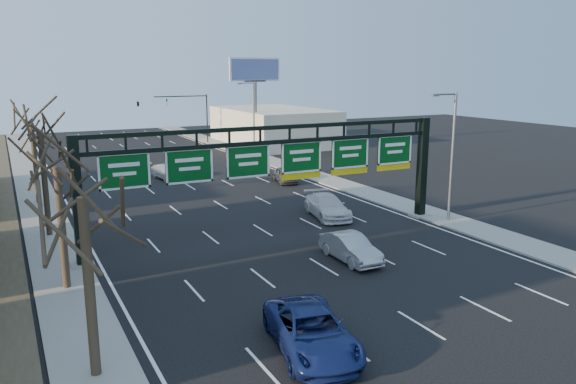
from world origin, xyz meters
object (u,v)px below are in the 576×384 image
car_blue_suv (311,331)px  car_white_wagon (327,206)px  car_silver_sedan (350,248)px  sign_gantry (278,166)px

car_blue_suv → car_white_wagon: bearing=68.8°
car_silver_sedan → car_blue_suv: bearing=-130.5°
car_blue_suv → car_silver_sedan: bearing=60.3°
car_blue_suv → car_silver_sedan: car_blue_suv is taller
car_silver_sedan → car_white_wagon: car_white_wagon is taller
sign_gantry → car_white_wagon: 7.33m
car_silver_sedan → car_white_wagon: (3.78, 8.80, 0.05)m
sign_gantry → car_white_wagon: (5.48, 3.01, -3.83)m
sign_gantry → car_silver_sedan: bearing=-73.6°
car_blue_suv → car_silver_sedan: 10.70m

